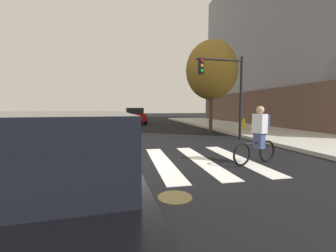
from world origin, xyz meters
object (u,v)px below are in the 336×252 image
cyclist (259,135)px  manhole_cover (175,197)px  sedan_mid (134,115)px  sedan_near (46,187)px  traffic_light_near (226,83)px  fire_hydrant (244,124)px  street_tree_near (212,70)px

cyclist → manhole_cover: bearing=-147.2°
sedan_mid → sedan_near: bearing=-95.2°
manhole_cover → sedan_near: 2.35m
sedan_mid → cyclist: 17.59m
traffic_light_near → fire_hydrant: traffic_light_near is taller
fire_hydrant → street_tree_near: street_tree_near is taller
traffic_light_near → manhole_cover: bearing=-122.7°
manhole_cover → cyclist: 3.63m
sedan_near → fire_hydrant: size_ratio=6.04×
street_tree_near → traffic_light_near: bearing=-102.5°
traffic_light_near → cyclist: bearing=-104.5°
sedan_mid → cyclist: (2.80, -17.37, -0.00)m
fire_hydrant → cyclist: bearing=-118.0°
sedan_mid → manhole_cover: bearing=-90.5°
fire_hydrant → street_tree_near: (-2.29, 0.40, 3.67)m
manhole_cover → fire_hydrant: bearing=54.1°
cyclist → traffic_light_near: bearing=75.5°
cyclist → street_tree_near: 9.48m
cyclist → street_tree_near: street_tree_near is taller
manhole_cover → traffic_light_near: traffic_light_near is taller
cyclist → traffic_light_near: (1.18, 4.55, 2.02)m
cyclist → traffic_light_near: traffic_light_near is taller
sedan_near → cyclist: size_ratio=2.79×
traffic_light_near → fire_hydrant: bearing=48.9°
sedan_near → cyclist: 5.72m
manhole_cover → sedan_mid: sedan_mid is taller
sedan_near → sedan_mid: bearing=84.8°
manhole_cover → sedan_mid: bearing=89.5°
street_tree_near → fire_hydrant: bearing=-9.9°
cyclist → street_tree_near: (2.08, 8.62, 3.35)m
manhole_cover → sedan_mid: (0.17, 19.28, 0.84)m
manhole_cover → fire_hydrant: 12.53m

